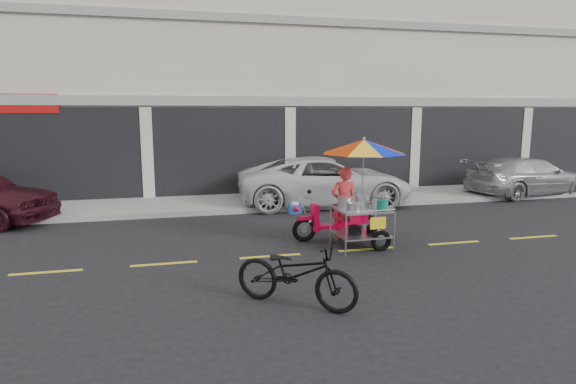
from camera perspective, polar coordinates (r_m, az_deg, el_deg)
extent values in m
plane|color=black|center=(10.00, 9.27, -6.73)|extent=(90.00, 90.00, 0.00)
cube|color=gray|center=(15.06, 1.13, -0.80)|extent=(45.00, 3.00, 0.15)
cube|color=beige|center=(19.73, -2.65, 13.09)|extent=(36.00, 8.00, 8.00)
cube|color=black|center=(15.81, 0.24, 4.73)|extent=(35.28, 0.06, 2.90)
cube|color=gray|center=(15.74, 0.26, 10.72)|extent=(36.00, 0.12, 0.30)
cube|color=gray|center=(15.98, 0.27, 19.72)|extent=(36.00, 0.12, 0.25)
cube|color=white|center=(26.75, 28.97, 13.59)|extent=(8.00, 7.00, 10.40)
cube|color=gold|center=(10.00, 9.27, -6.71)|extent=(42.00, 0.10, 0.01)
imported|color=silver|center=(14.38, 4.44, 1.29)|extent=(5.40, 2.89, 1.44)
imported|color=#A4A8AB|center=(17.89, 26.53, 1.67)|extent=(4.60, 2.34, 1.28)
imported|color=black|center=(6.99, 0.94, -9.57)|extent=(1.88, 1.67, 0.99)
torus|color=black|center=(10.38, 1.94, -4.49)|extent=(0.54, 0.12, 0.54)
torus|color=black|center=(10.88, 9.09, -3.95)|extent=(0.54, 0.12, 0.54)
cylinder|color=#9EA0A5|center=(10.38, 1.94, -4.49)|extent=(0.13, 0.06, 0.13)
cylinder|color=#9EA0A5|center=(10.88, 9.09, -3.95)|extent=(0.13, 0.06, 0.13)
cube|color=red|center=(10.32, 1.95, -3.11)|extent=(0.31, 0.12, 0.08)
cylinder|color=#9EA0A5|center=(10.29, 1.95, -2.34)|extent=(0.35, 0.06, 0.76)
cube|color=red|center=(10.39, 3.19, -3.03)|extent=(0.12, 0.32, 0.57)
cube|color=red|center=(10.58, 5.37, -4.04)|extent=(0.76, 0.29, 0.08)
cube|color=red|center=(10.69, 7.52, -2.74)|extent=(0.72, 0.27, 0.38)
cube|color=black|center=(10.61, 7.07, -1.63)|extent=(0.62, 0.25, 0.09)
cylinder|color=#9EA0A5|center=(10.27, 2.57, -0.76)|extent=(0.05, 0.52, 0.03)
sphere|color=black|center=(10.44, 2.54, 0.05)|extent=(0.09, 0.09, 0.09)
cylinder|color=white|center=(10.37, 2.55, -3.43)|extent=(0.12, 0.12, 0.05)
cube|color=navy|center=(10.22, 0.84, -1.99)|extent=(0.25, 0.22, 0.19)
cylinder|color=white|center=(10.19, 0.85, -1.37)|extent=(0.16, 0.16, 0.05)
cone|color=red|center=(10.06, 1.10, -2.07)|extent=(0.18, 0.21, 0.17)
torus|color=black|center=(9.89, 10.97, -5.72)|extent=(0.44, 0.11, 0.43)
cylinder|color=#9EA0A5|center=(9.43, 6.87, -5.14)|extent=(0.04, 0.04, 0.80)
cylinder|color=#9EA0A5|center=(10.19, 5.05, -3.99)|extent=(0.04, 0.04, 0.80)
cylinder|color=#9EA0A5|center=(9.86, 12.48, -4.64)|extent=(0.04, 0.04, 0.80)
cylinder|color=#9EA0A5|center=(10.60, 10.32, -3.58)|extent=(0.04, 0.04, 0.80)
cube|color=#9EA0A5|center=(10.04, 8.68, -4.97)|extent=(1.07, 0.88, 0.03)
cube|color=#9EA0A5|center=(9.92, 8.76, -2.07)|extent=(1.07, 0.88, 0.04)
cylinder|color=#9EA0A5|center=(9.53, 9.82, -2.22)|extent=(1.04, 0.06, 0.02)
cylinder|color=#9EA0A5|center=(10.29, 7.79, -1.30)|extent=(1.04, 0.06, 0.02)
cylinder|color=#9EA0A5|center=(9.71, 5.97, -1.92)|extent=(0.05, 0.85, 0.02)
cylinder|color=#9EA0A5|center=(10.13, 11.45, -1.57)|extent=(0.05, 0.85, 0.02)
cylinder|color=#9EA0A5|center=(10.41, 7.72, -4.42)|extent=(0.06, 0.71, 0.04)
cylinder|color=#9EA0A5|center=(10.31, 7.78, -1.87)|extent=(0.06, 0.71, 0.04)
cube|color=yellow|center=(9.62, 10.62, -3.64)|extent=(0.33, 0.03, 0.24)
cylinder|color=#B7B7BC|center=(9.95, 6.84, -1.26)|extent=(0.34, 0.34, 0.21)
cylinder|color=#B7B7BC|center=(10.12, 8.79, -0.99)|extent=(0.30, 0.30, 0.26)
cylinder|color=#B7B7BC|center=(10.10, 10.52, -1.41)|extent=(0.26, 0.26, 0.14)
cylinder|color=#B7B7BC|center=(9.66, 7.91, -1.83)|extent=(0.29, 0.29, 0.14)
cylinder|color=#0C6451|center=(9.83, 11.10, -1.51)|extent=(0.21, 0.21, 0.21)
cylinder|color=black|center=(9.96, 7.95, -4.49)|extent=(0.27, 0.27, 0.17)
cylinder|color=black|center=(10.11, 9.92, -4.37)|extent=(0.23, 0.23, 0.15)
cylinder|color=#9EA0A5|center=(9.91, 8.89, 2.07)|extent=(0.02, 0.02, 1.42)
sphere|color=#9EA0A5|center=(9.84, 9.00, 6.28)|extent=(0.06, 0.06, 0.06)
imported|color=red|center=(10.56, 6.61, -1.32)|extent=(0.60, 0.40, 1.60)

